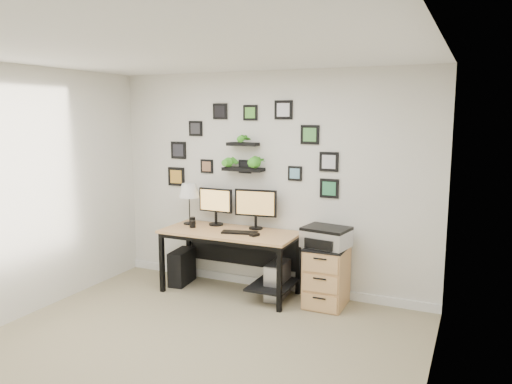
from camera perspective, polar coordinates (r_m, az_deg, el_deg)
The scene contains 14 objects.
room at distance 6.21m, azimuth 1.44°, elevation -10.39°, with size 4.00×4.00×4.00m.
desk at distance 5.89m, azimuth -2.57°, elevation -5.61°, with size 1.60×0.70×0.75m.
monitor_left at distance 6.11m, azimuth -4.64°, elevation -1.34°, with size 0.45×0.18×0.46m.
monitor_right at distance 5.88m, azimuth -0.04°, elevation -1.58°, with size 0.51×0.18×0.47m.
keyboard at distance 5.73m, azimuth -1.88°, elevation -4.64°, with size 0.41×0.13×0.02m, color black.
mouse at distance 5.60m, azimuth -0.17°, elevation -4.90°, with size 0.07×0.10×0.03m, color black.
table_lamp at distance 6.19m, azimuth -7.66°, elevation 0.05°, with size 0.25×0.25×0.51m.
mug at distance 6.06m, azimuth -7.26°, elevation -3.66°, with size 0.07×0.07×0.08m, color black.
pen_cup at distance 6.23m, azimuth -7.28°, elevation -3.28°, with size 0.07×0.07×0.09m, color black.
pc_tower_black at distance 6.37m, azimuth -8.47°, elevation -8.45°, with size 0.19×0.42×0.42m, color black.
pc_tower_grey at distance 5.83m, azimuth 2.46°, elevation -10.04°, with size 0.20×0.43×0.42m.
file_cabinet at distance 5.63m, azimuth 8.06°, elevation -9.48°, with size 0.43×0.53×0.67m.
printer at distance 5.50m, azimuth 8.03°, elevation -5.11°, with size 0.53×0.45×0.22m.
wall_decor at distance 5.94m, azimuth -1.17°, elevation 4.59°, with size 2.27×0.18×1.10m.
Camera 1 is at (2.28, -3.41, 2.11)m, focal length 35.00 mm.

